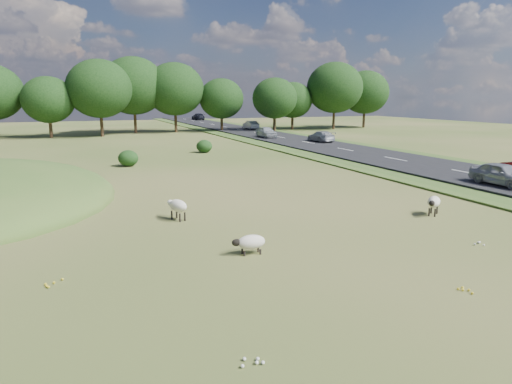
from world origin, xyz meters
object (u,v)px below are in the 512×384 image
Objects in this scene: car_1 at (266,132)px; sheep_1 at (434,202)px; car_0 at (251,125)px; car_3 at (503,174)px; car_2 at (198,117)px; car_4 at (321,136)px; sheep_0 at (177,206)px; sheep_2 at (250,242)px.

sheep_1 is at bearing -101.95° from car_1.
car_3 is at bearing 85.83° from car_0.
car_4 is (0.00, -57.83, -0.12)m from car_2.
car_0 is 23.48m from car_4.
car_1 reaches higher than sheep_0.
sheep_1 is 90.75m from car_2.
car_4 is at bearing -64.59° from car_1.
car_1 reaches higher than sheep_1.
car_0 reaches higher than sheep_2.
car_3 is at bearing -159.73° from sheep_2.
car_0 is (12.29, 55.57, 0.31)m from sheep_1.
sheep_1 is 0.31× the size of car_3.
car_2 is at bearing -90.00° from car_4.
car_4 is at bearing 90.00° from car_0.
car_1 is (-3.80, -15.48, 0.03)m from car_0.
car_2 is at bearing -38.30° from sheep_0.
car_3 is (-3.80, -52.16, -0.01)m from car_0.
car_0 is at bearing -106.93° from sheep_2.
sheep_1 is at bearing -158.14° from car_3.
car_0 is (22.40, 57.46, 0.50)m from sheep_2.
car_0 is 1.00× the size of car_1.
car_1 is 8.86m from car_4.
car_0 is at bearing -90.00° from car_4.
car_0 is (23.80, 51.85, 0.28)m from sheep_0.
sheep_0 is 57.06m from car_0.
car_0 is at bearing 90.00° from car_2.
sheep_1 is at bearing -165.02° from sheep_2.
sheep_2 is at bearing 68.70° from car_0.
sheep_1 is at bearing 77.53° from car_0.
sheep_2 is 0.29× the size of car_1.
car_3 is at bearing 163.61° from sheep_1.
car_4 is (23.80, 28.38, 0.22)m from sheep_0.
sheep_1 is 56.91m from car_0.
car_2 is at bearing 87.48° from car_3.
sheep_0 reaches higher than sheep_2.
car_4 reaches higher than sheep_2.
car_2 is (22.40, 91.81, 0.56)m from sheep_2.
car_2 reaches higher than sheep_1.
car_0 is 0.81× the size of car_2.
car_4 is at bearing -62.86° from sheep_0.
car_3 reaches higher than sheep_0.
car_1 is at bearing -64.59° from car_4.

